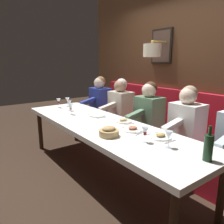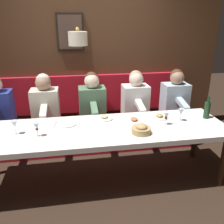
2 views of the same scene
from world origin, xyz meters
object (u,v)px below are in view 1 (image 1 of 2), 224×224
object	(u,v)px
dining_table	(102,128)
diner_near	(187,118)
diner_middle	(149,109)
diner_far	(120,102)
wine_glass_1	(59,101)
wine_glass_5	(69,104)
wine_bottle	(208,147)
wine_glass_2	(169,136)
wine_glass_0	(145,131)
wine_glass_3	(71,107)
bread_bowl	(109,132)
diner_farthest	(100,98)
wine_glass_4	(67,100)

from	to	relation	value
dining_table	diner_near	bearing A→B (deg)	-36.72
diner_middle	diner_far	bearing A→B (deg)	90.00
wine_glass_1	wine_glass_5	size ratio (longest dim) A/B	1.00
wine_bottle	wine_glass_2	bearing A→B (deg)	95.52
wine_glass_2	wine_glass_0	bearing A→B (deg)	109.18
dining_table	wine_bottle	distance (m)	1.43
wine_glass_0	wine_glass_3	size ratio (longest dim) A/B	1.00
wine_glass_0	bread_bowl	distance (m)	0.42
wine_glass_0	wine_glass_2	bearing A→B (deg)	-70.82
diner_middle	diner_near	bearing A→B (deg)	-90.00
diner_far	wine_glass_5	distance (m)	0.91
dining_table	wine_glass_3	distance (m)	0.74
diner_near	diner_far	xyz separation A→B (m)	(0.00, 1.38, 0.00)
diner_far	wine_glass_2	bearing A→B (deg)	-115.23
wine_glass_0	diner_far	bearing A→B (deg)	59.22
dining_table	wine_glass_5	xyz separation A→B (m)	(0.01, 0.97, 0.17)
wine_bottle	dining_table	bearing A→B (deg)	93.72
dining_table	wine_glass_3	bearing A→B (deg)	97.43
diner_near	wine_glass_1	world-z (taller)	diner_near
diner_far	wine_glass_0	distance (m)	1.77
diner_farthest	wine_glass_0	xyz separation A→B (m)	(-0.91, -2.18, 0.04)
dining_table	diner_far	bearing A→B (deg)	39.15
diner_near	wine_glass_1	distance (m)	2.16
wine_glass_1	diner_farthest	bearing A→B (deg)	5.36
wine_glass_0	bread_bowl	xyz separation A→B (m)	(-0.18, 0.37, -0.07)
wine_glass_0	wine_glass_5	world-z (taller)	same
wine_glass_0	wine_glass_2	distance (m)	0.24
wine_glass_2	diner_far	bearing A→B (deg)	64.77
wine_glass_1	diner_middle	bearing A→B (deg)	-54.08
diner_middle	wine_bottle	world-z (taller)	diner_middle
diner_middle	bread_bowl	size ratio (longest dim) A/B	3.60
diner_farthest	wine_glass_1	xyz separation A→B (m)	(-0.92, -0.09, 0.04)
wine_glass_0	wine_glass_4	bearing A→B (deg)	85.92
wine_glass_0	wine_glass_5	size ratio (longest dim) A/B	1.00
wine_glass_2	wine_glass_5	bearing A→B (deg)	91.40
wine_glass_3	wine_glass_0	bearing A→B (deg)	-87.42
diner_near	wine_glass_2	bearing A→B (deg)	-155.41
diner_far	bread_bowl	xyz separation A→B (m)	(-1.09, -1.16, -0.03)
wine_glass_2	dining_table	bearing A→B (deg)	93.07
diner_farthest	bread_bowl	world-z (taller)	diner_farthest
wine_glass_2	wine_glass_5	world-z (taller)	same
wine_glass_3	wine_bottle	world-z (taller)	wine_bottle
dining_table	wine_glass_4	xyz separation A→B (m)	(0.12, 1.29, 0.17)
wine_glass_2	wine_glass_4	xyz separation A→B (m)	(0.07, 2.32, -0.00)
wine_glass_0	wine_glass_4	xyz separation A→B (m)	(0.15, 2.09, 0.00)
dining_table	diner_far	distance (m)	1.14
dining_table	diner_farthest	xyz separation A→B (m)	(0.88, 1.38, 0.13)
wine_glass_0	wine_glass_4	distance (m)	2.10
diner_near	wine_glass_2	xyz separation A→B (m)	(-0.83, -0.38, 0.04)
wine_glass_0	wine_glass_2	size ratio (longest dim) A/B	1.00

